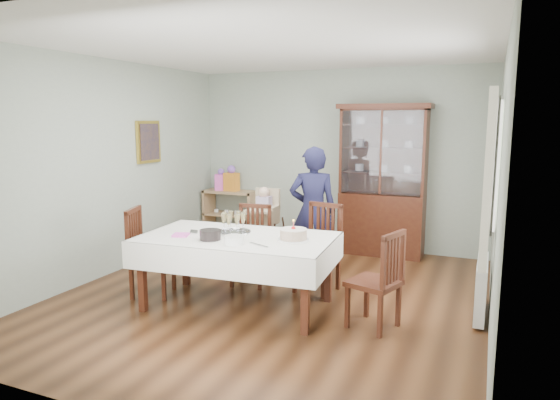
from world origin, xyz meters
The scene contains 25 objects.
floor centered at (0.00, 0.00, 0.00)m, with size 5.00×5.00×0.00m, color #593319.
room_shell centered at (0.00, 0.53, 1.70)m, with size 5.00×5.00×5.00m.
dining_table centered at (-0.21, -0.41, 0.38)m, with size 2.07×1.29×0.76m.
china_cabinet centered at (0.75, 2.26, 1.12)m, with size 1.30×0.48×2.18m.
sideboard centered at (-1.75, 2.28, 0.40)m, with size 0.90×0.38×0.80m.
picture_frame centered at (-2.22, 0.80, 1.65)m, with size 0.04×0.48×0.58m, color gold.
window centered at (2.22, 0.30, 1.55)m, with size 0.04×1.02×1.22m, color white.
curtain_left centered at (2.16, -0.32, 1.45)m, with size 0.07×0.30×1.55m, color silver.
curtain_right centered at (2.16, 0.92, 1.45)m, with size 0.07×0.30×1.55m, color silver.
radiator centered at (2.16, 0.30, 0.30)m, with size 0.10×0.80×0.55m, color white.
chair_far_left centered at (-0.41, 0.31, 0.28)m, with size 0.47×0.47×0.94m.
chair_far_right centered at (0.41, 0.39, 0.30)m, with size 0.52×0.52×1.00m.
chair_end_left centered at (-1.28, -0.46, 0.29)m, with size 0.56×0.56×0.98m.
chair_end_right centered at (1.24, -0.38, 0.28)m, with size 0.53×0.53×0.95m.
woman centered at (0.15, 0.95, 0.82)m, with size 0.60×0.39×1.63m, color black.
high_chair centered at (-0.63, 1.17, 0.41)m, with size 0.49×0.49×1.06m.
champagne_tray centered at (-0.31, -0.29, 0.83)m, with size 0.37×0.37×0.22m.
birthday_cake centered at (0.40, -0.35, 0.82)m, with size 0.31×0.31×0.22m.
plate_stack_dark centered at (-0.39, -0.64, 0.81)m, with size 0.21×0.21×0.10m, color black.
plate_stack_white centered at (-0.08, -0.71, 0.80)m, with size 0.19×0.19×0.08m, color white.
napkin_stack centered at (-0.75, -0.63, 0.77)m, with size 0.16×0.16×0.02m, color #EC57C4.
cutlery centered at (-0.76, -0.42, 0.77)m, with size 0.11×0.17×0.01m, color silver, non-canonical shape.
cake_knife centered at (0.16, -0.66, 0.77)m, with size 0.26×0.02×0.01m, color silver.
gift_bag_pink centered at (-1.92, 2.26, 0.96)m, with size 0.22×0.18×0.36m.
gift_bag_orange centered at (-1.72, 2.26, 0.99)m, with size 0.25×0.19×0.42m.
Camera 1 is at (2.18, -4.88, 1.96)m, focal length 32.00 mm.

